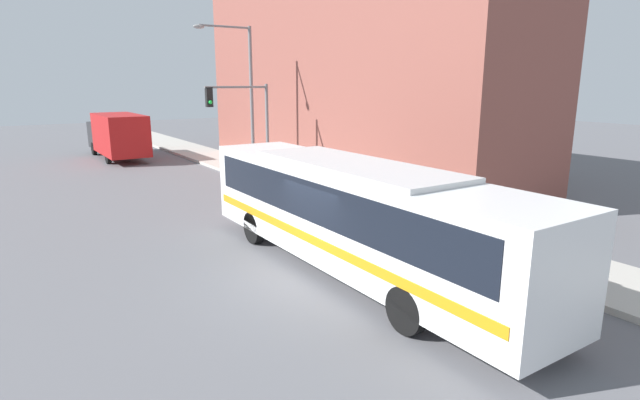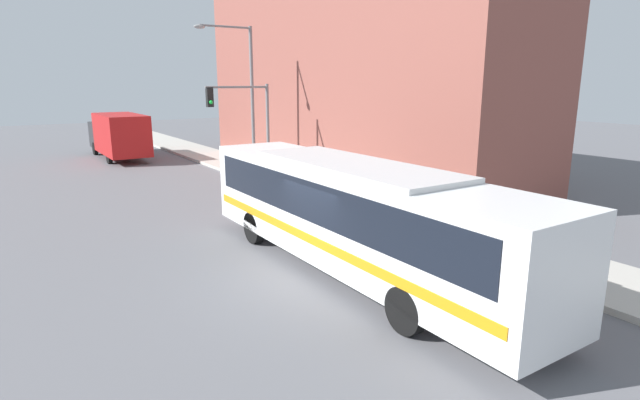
{
  "view_description": "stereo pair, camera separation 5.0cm",
  "coord_description": "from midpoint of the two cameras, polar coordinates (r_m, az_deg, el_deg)",
  "views": [
    {
      "loc": [
        -6.57,
        -10.35,
        5.04
      ],
      "look_at": [
        2.23,
        2.83,
        1.31
      ],
      "focal_mm": 28.0,
      "sensor_mm": 36.0,
      "label": 1
    },
    {
      "loc": [
        -6.53,
        -10.37,
        5.04
      ],
      "look_at": [
        2.23,
        2.83,
        1.31
      ],
      "focal_mm": 28.0,
      "sensor_mm": 36.0,
      "label": 2
    }
  ],
  "objects": [
    {
      "name": "sidewalk",
      "position": [
        33.25,
        -11.09,
        4.45
      ],
      "size": [
        3.14,
        70.0,
        0.17
      ],
      "color": "#B7B2A8",
      "rests_on": "ground_plane"
    },
    {
      "name": "traffic_light_pole",
      "position": [
        24.91,
        -8.57,
        9.58
      ],
      "size": [
        3.28,
        0.35,
        4.82
      ],
      "color": "slate",
      "rests_on": "sidewalk"
    },
    {
      "name": "fire_hydrant",
      "position": [
        19.61,
        3.77,
        -0.0
      ],
      "size": [
        0.22,
        0.3,
        0.77
      ],
      "color": "#999999",
      "rests_on": "sidewalk"
    },
    {
      "name": "parking_meter",
      "position": [
        21.86,
        -0.91,
        2.8
      ],
      "size": [
        0.14,
        0.14,
        1.33
      ],
      "color": "slate",
      "rests_on": "sidewalk"
    },
    {
      "name": "city_bus",
      "position": [
        13.23,
        3.5,
        -1.1
      ],
      "size": [
        2.56,
        12.19,
        3.04
      ],
      "rotation": [
        0.0,
        0.0,
        -0.01
      ],
      "color": "white",
      "rests_on": "ground_plane"
    },
    {
      "name": "street_lamp",
      "position": [
        26.94,
        -8.71,
        12.53
      ],
      "size": [
        3.08,
        0.28,
        7.69
      ],
      "color": "slate",
      "rests_on": "sidewalk"
    },
    {
      "name": "delivery_truck",
      "position": [
        36.56,
        -22.2,
        6.96
      ],
      "size": [
        2.47,
        8.21,
        3.02
      ],
      "color": "#B21919",
      "rests_on": "ground_plane"
    },
    {
      "name": "ground_plane",
      "position": [
        13.25,
        -1.36,
        -9.1
      ],
      "size": [
        120.0,
        120.0,
        0.0
      ],
      "primitive_type": "plane",
      "color": "slate"
    },
    {
      "name": "building_facade",
      "position": [
        28.73,
        3.12,
        14.96
      ],
      "size": [
        6.0,
        23.28,
        11.8
      ],
      "color": "brown",
      "rests_on": "ground_plane"
    }
  ]
}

